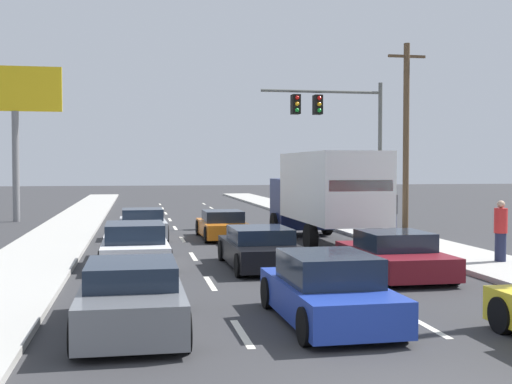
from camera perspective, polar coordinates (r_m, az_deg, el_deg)
name	(u,v)px	position (r m, az deg, el deg)	size (l,w,h in m)	color
ground_plane	(209,226)	(32.48, -4.10, -2.94)	(140.00, 140.00, 0.00)	#333335
sidewalk_right	(373,232)	(29.12, 10.09, -3.42)	(2.74, 80.00, 0.14)	#B2AFA8
sidewalk_left	(57,238)	(27.48, -16.82, -3.82)	(2.74, 80.00, 0.14)	#B2AFA8
lane_markings	(225,239)	(26.63, -2.72, -4.06)	(3.54, 52.00, 0.01)	silver
car_silver	(142,225)	(27.10, -9.79, -2.82)	(1.97, 4.13, 1.21)	#B7BABF
car_white	(135,245)	(19.98, -10.44, -4.55)	(2.05, 4.67, 1.25)	white
car_gray	(132,298)	(12.05, -10.70, -9.00)	(1.87, 4.20, 1.24)	slate
car_orange	(223,226)	(26.69, -2.91, -2.93)	(1.88, 4.09, 1.14)	orange
car_black	(260,249)	(19.07, 0.36, -4.92)	(2.01, 4.28, 1.16)	black
car_blue	(328,291)	(12.46, 6.23, -8.52)	(1.89, 4.04, 1.30)	#1E389E
box_truck	(324,192)	(24.91, 5.89, 0.02)	(2.65, 8.42, 3.42)	white
car_maroon	(394,256)	(18.00, 11.81, -5.41)	(2.02, 4.29, 1.19)	maroon
traffic_signal_mast	(333,119)	(32.89, 6.66, 6.28)	(6.17, 0.69, 7.09)	#595B56
utility_pole_mid	(406,134)	(31.51, 12.84, 4.94)	(1.80, 0.28, 8.61)	brown
roadside_billboard	(15,108)	(37.05, -20.11, 6.82)	(4.78, 0.36, 8.18)	slate
pedestrian_near_corner	(393,212)	(26.91, 11.74, -1.73)	(0.38, 0.38, 1.88)	#1E233F
pedestrian_mid_block	(501,231)	(20.56, 20.39, -3.17)	(0.38, 0.38, 1.78)	#1E233F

